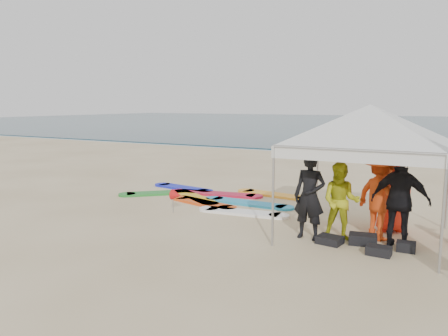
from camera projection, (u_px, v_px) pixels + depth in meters
ground at (175, 238)px, 9.57m from camera, size 120.00×120.00×0.00m
ocean at (418, 124)px, 61.74m from camera, size 160.00×84.00×0.08m
shoreline_foam at (354, 154)px, 25.39m from camera, size 160.00×1.20×0.01m
person_black_a at (309, 196)px, 9.41m from camera, size 0.70×0.47×1.88m
person_yellow at (341, 201)px, 9.34m from camera, size 0.88×0.72×1.68m
person_orange_a at (381, 196)px, 9.35m from camera, size 1.41×1.28×1.90m
person_black_b at (400, 201)px, 8.81m from camera, size 1.15×0.50×1.95m
person_orange_b at (393, 190)px, 9.96m from camera, size 1.10×0.95×1.91m
canopy_tent at (371, 105)px, 9.24m from camera, size 4.40×4.40×3.32m
marker_pennant at (176, 195)px, 11.66m from camera, size 0.28×0.28×0.64m
gear_pile at (363, 243)px, 8.92m from camera, size 1.93×0.91×0.22m
surfboard_spread at (215, 198)px, 13.49m from camera, size 5.47×3.30×0.07m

